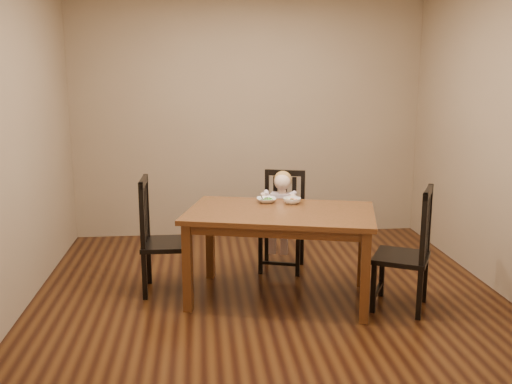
{
  "coord_description": "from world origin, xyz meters",
  "views": [
    {
      "loc": [
        -0.56,
        -4.55,
        1.89
      ],
      "look_at": [
        -0.09,
        0.25,
        0.87
      ],
      "focal_mm": 40.0,
      "sensor_mm": 36.0,
      "label": 1
    }
  ],
  "objects": [
    {
      "name": "bowl_veg",
      "position": [
        0.23,
        0.22,
        0.79
      ],
      "size": [
        0.19,
        0.19,
        0.05
      ],
      "primitive_type": "imported",
      "rotation": [
        0.0,
        0.0,
        0.25
      ],
      "color": "white",
      "rests_on": "dining_table"
    },
    {
      "name": "room",
      "position": [
        0.0,
        0.0,
        1.35
      ],
      "size": [
        4.01,
        4.01,
        2.71
      ],
      "color": "#49270F",
      "rests_on": "ground"
    },
    {
      "name": "chair_right",
      "position": [
        1.08,
        -0.34,
        0.48
      ],
      "size": [
        0.57,
        0.58,
        1.0
      ],
      "rotation": [
        0.0,
        0.0,
        1.08
      ],
      "color": "black",
      "rests_on": "room"
    },
    {
      "name": "toddler",
      "position": [
        0.21,
        0.69,
        0.59
      ],
      "size": [
        0.39,
        0.44,
        0.51
      ],
      "primitive_type": null,
      "rotation": [
        0.0,
        0.0,
        2.85
      ],
      "color": "silver",
      "rests_on": "chair_child"
    },
    {
      "name": "fork",
      "position": [
        -0.03,
        0.28,
        0.81
      ],
      "size": [
        0.03,
        0.12,
        0.05
      ],
      "rotation": [
        0.0,
        0.0,
        0.15
      ],
      "color": "silver",
      "rests_on": "bowl_peas"
    },
    {
      "name": "chair_left",
      "position": [
        -0.92,
        0.24,
        0.48
      ],
      "size": [
        0.42,
        0.44,
        1.01
      ],
      "rotation": [
        0.0,
        0.0,
        -1.59
      ],
      "color": "black",
      "rests_on": "room"
    },
    {
      "name": "bowl_peas",
      "position": [
        0.01,
        0.29,
        0.78
      ],
      "size": [
        0.17,
        0.17,
        0.04
      ],
      "primitive_type": "imported",
      "rotation": [
        0.0,
        0.0,
        0.01
      ],
      "color": "white",
      "rests_on": "dining_table"
    },
    {
      "name": "dining_table",
      "position": [
        0.09,
        -0.02,
        0.67
      ],
      "size": [
        1.71,
        1.27,
        0.76
      ],
      "rotation": [
        0.0,
        0.0,
        -0.25
      ],
      "color": "#4B2F11",
      "rests_on": "room"
    },
    {
      "name": "chair_child",
      "position": [
        0.22,
        0.74,
        0.46
      ],
      "size": [
        0.51,
        0.49,
        0.95
      ],
      "rotation": [
        0.0,
        0.0,
        2.85
      ],
      "color": "black",
      "rests_on": "room"
    }
  ]
}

